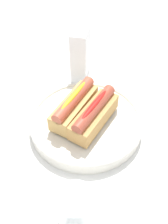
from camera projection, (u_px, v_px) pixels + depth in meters
ground_plane at (86, 127)px, 0.67m from camera, size 2.40×2.40×0.00m
serving_bowl at (84, 122)px, 0.66m from camera, size 0.27×0.27×0.03m
hotdog_front at (94, 114)px, 0.62m from camera, size 0.16×0.09×0.06m
hotdog_back at (74, 105)px, 0.64m from camera, size 0.16×0.09×0.06m
water_glass at (76, 211)px, 0.48m from camera, size 0.07×0.07×0.09m
napkin_box at (81, 51)px, 0.77m from camera, size 0.11×0.05×0.15m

